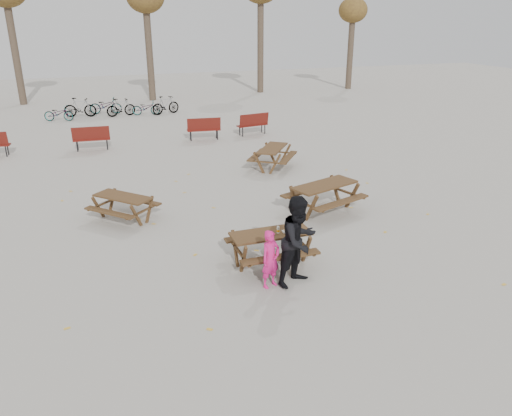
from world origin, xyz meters
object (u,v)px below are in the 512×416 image
object	(u,v)px
food_tray	(286,231)
picnic_table_east	(324,198)
child	(271,259)
soda_bottle	(278,230)
picnic_table_north	(124,208)
adult	(299,241)
picnic_table_far	(273,158)
main_picnic_table	(271,240)

from	to	relation	value
food_tray	picnic_table_east	world-z (taller)	picnic_table_east
child	picnic_table_east	size ratio (longest dim) A/B	0.64
soda_bottle	picnic_table_north	distance (m)	4.94
food_tray	adult	distance (m)	0.93
adult	picnic_table_far	size ratio (longest dim) A/B	1.08
picnic_table_east	picnic_table_far	bearing A→B (deg)	68.57
picnic_table_east	picnic_table_far	world-z (taller)	picnic_table_east
main_picnic_table	adult	bearing A→B (deg)	-76.62
child	soda_bottle	bearing A→B (deg)	38.71
picnic_table_east	picnic_table_far	size ratio (longest dim) A/B	1.10
soda_bottle	picnic_table_east	world-z (taller)	soda_bottle
adult	child	bearing A→B (deg)	149.80
soda_bottle	child	world-z (taller)	child
picnic_table_east	picnic_table_far	distance (m)	4.65
main_picnic_table	picnic_table_east	size ratio (longest dim) A/B	0.91
main_picnic_table	adult	size ratio (longest dim) A/B	0.93
picnic_table_east	adult	bearing A→B (deg)	-142.80
child	picnic_table_north	bearing A→B (deg)	97.09
food_tray	main_picnic_table	bearing A→B (deg)	166.04
child	picnic_table_far	bearing A→B (deg)	47.57
child	picnic_table_far	size ratio (longest dim) A/B	0.70
picnic_table_north	picnic_table_far	bearing A→B (deg)	77.67
main_picnic_table	picnic_table_north	bearing A→B (deg)	127.23
soda_bottle	picnic_table_north	xyz separation A→B (m)	(-3.03, 3.87, -0.50)
adult	picnic_table_east	world-z (taller)	adult
soda_bottle	picnic_table_east	size ratio (longest dim) A/B	0.09
picnic_table_far	food_tray	bearing A→B (deg)	-162.26
main_picnic_table	picnic_table_east	xyz separation A→B (m)	(2.59, 2.47, -0.16)
main_picnic_table	soda_bottle	size ratio (longest dim) A/B	10.59
food_tray	child	world-z (taller)	child
main_picnic_table	picnic_table_east	distance (m)	3.58
food_tray	picnic_table_far	distance (m)	7.63
adult	picnic_table_east	distance (m)	4.22
food_tray	picnic_table_far	xyz separation A→B (m)	(2.48, 7.20, -0.41)
soda_bottle	picnic_table_far	xyz separation A→B (m)	(2.67, 7.19, -0.46)
child	adult	distance (m)	0.70
adult	picnic_table_north	bearing A→B (deg)	97.60
food_tray	picnic_table_north	world-z (taller)	food_tray
soda_bottle	picnic_table_east	bearing A→B (deg)	46.17
soda_bottle	picnic_table_east	distance (m)	3.55
main_picnic_table	adult	distance (m)	1.09
adult	picnic_table_north	xyz separation A→B (m)	(-3.12, 4.79, -0.62)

